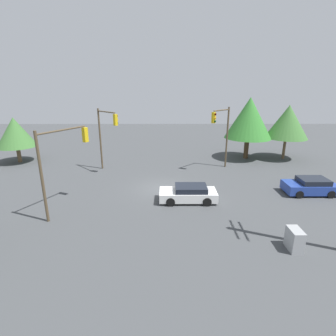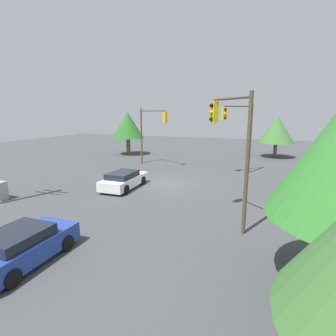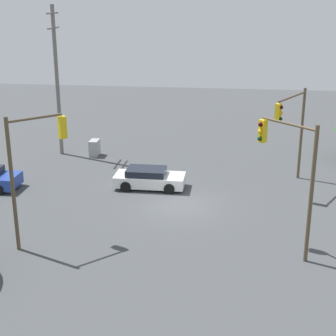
{
  "view_description": "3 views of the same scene",
  "coord_description": "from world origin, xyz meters",
  "px_view_note": "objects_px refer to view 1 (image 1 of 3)",
  "views": [
    {
      "loc": [
        20.96,
        0.52,
        8.44
      ],
      "look_at": [
        -0.66,
        0.62,
        1.64
      ],
      "focal_mm": 28.0,
      "sensor_mm": 36.0,
      "label": 1
    },
    {
      "loc": [
        -7.03,
        18.64,
        5.48
      ],
      "look_at": [
        -0.67,
        1.49,
        1.62
      ],
      "focal_mm": 28.0,
      "sensor_mm": 36.0,
      "label": 2
    },
    {
      "loc": [
        -27.07,
        -2.95,
        11.3
      ],
      "look_at": [
        -0.1,
        0.62,
        2.24
      ],
      "focal_mm": 55.0,
      "sensor_mm": 36.0,
      "label": 3
    }
  ],
  "objects_px": {
    "sedan_blue": "(310,186)",
    "electrical_cabinet": "(294,239)",
    "traffic_signal_cross": "(61,155)",
    "traffic_signal_aux": "(222,128)",
    "traffic_signal_main": "(106,130)",
    "sedan_white": "(189,194)"
  },
  "relations": [
    {
      "from": "sedan_blue",
      "to": "electrical_cabinet",
      "type": "xyz_separation_m",
      "value": [
        7.65,
        -4.86,
        -0.05
      ]
    },
    {
      "from": "traffic_signal_cross",
      "to": "traffic_signal_aux",
      "type": "height_order",
      "value": "traffic_signal_aux"
    },
    {
      "from": "traffic_signal_main",
      "to": "electrical_cabinet",
      "type": "bearing_deg",
      "value": -1.14
    },
    {
      "from": "traffic_signal_cross",
      "to": "traffic_signal_aux",
      "type": "bearing_deg",
      "value": -24.2
    },
    {
      "from": "sedan_blue",
      "to": "electrical_cabinet",
      "type": "bearing_deg",
      "value": 147.59
    },
    {
      "from": "electrical_cabinet",
      "to": "traffic_signal_cross",
      "type": "bearing_deg",
      "value": -108.46
    },
    {
      "from": "traffic_signal_main",
      "to": "electrical_cabinet",
      "type": "height_order",
      "value": "traffic_signal_main"
    },
    {
      "from": "sedan_blue",
      "to": "traffic_signal_cross",
      "type": "height_order",
      "value": "traffic_signal_cross"
    },
    {
      "from": "sedan_white",
      "to": "traffic_signal_main",
      "type": "xyz_separation_m",
      "value": [
        -7.48,
        -7.67,
        3.65
      ]
    },
    {
      "from": "traffic_signal_aux",
      "to": "electrical_cabinet",
      "type": "distance_m",
      "value": 14.93
    },
    {
      "from": "traffic_signal_aux",
      "to": "traffic_signal_cross",
      "type": "bearing_deg",
      "value": -7.33
    },
    {
      "from": "traffic_signal_main",
      "to": "electrical_cabinet",
      "type": "distance_m",
      "value": 19.14
    },
    {
      "from": "sedan_white",
      "to": "traffic_signal_aux",
      "type": "bearing_deg",
      "value": -25.98
    },
    {
      "from": "sedan_white",
      "to": "electrical_cabinet",
      "type": "bearing_deg",
      "value": -140.26
    },
    {
      "from": "traffic_signal_main",
      "to": "traffic_signal_aux",
      "type": "distance_m",
      "value": 11.68
    },
    {
      "from": "sedan_white",
      "to": "traffic_signal_cross",
      "type": "distance_m",
      "value": 9.45
    },
    {
      "from": "sedan_white",
      "to": "sedan_blue",
      "type": "distance_m",
      "value": 10.13
    },
    {
      "from": "sedan_white",
      "to": "traffic_signal_aux",
      "type": "xyz_separation_m",
      "value": [
        -8.19,
        3.99,
        3.68
      ]
    },
    {
      "from": "sedan_blue",
      "to": "electrical_cabinet",
      "type": "relative_size",
      "value": 3.38
    },
    {
      "from": "electrical_cabinet",
      "to": "sedan_white",
      "type": "bearing_deg",
      "value": -140.26
    },
    {
      "from": "sedan_white",
      "to": "traffic_signal_main",
      "type": "height_order",
      "value": "traffic_signal_main"
    },
    {
      "from": "electrical_cabinet",
      "to": "traffic_signal_main",
      "type": "bearing_deg",
      "value": -136.85
    }
  ]
}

